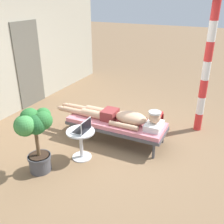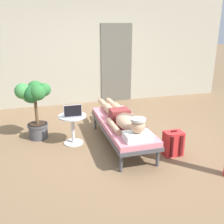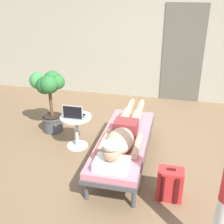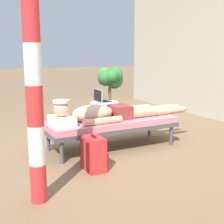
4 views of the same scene
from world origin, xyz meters
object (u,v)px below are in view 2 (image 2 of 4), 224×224
object	(u,v)px
person_reclining	(123,118)
backpack	(173,144)
laptop	(73,113)
lounge_chair	(122,126)
potted_plant	(34,100)
side_table	(73,124)

from	to	relation	value
person_reclining	backpack	size ratio (longest dim) A/B	5.12
person_reclining	backpack	distance (m)	0.91
laptop	lounge_chair	bearing A→B (deg)	-16.10
laptop	potted_plant	size ratio (longest dim) A/B	0.29
side_table	backpack	size ratio (longest dim) A/B	1.23
backpack	potted_plant	world-z (taller)	potted_plant
side_table	laptop	bearing A→B (deg)	-90.00
side_table	backpack	distance (m)	1.72
laptop	potted_plant	bearing A→B (deg)	142.34
potted_plant	lounge_chair	bearing A→B (deg)	-26.44
lounge_chair	person_reclining	xyz separation A→B (m)	(0.00, -0.07, 0.17)
side_table	person_reclining	bearing A→B (deg)	-23.47
person_reclining	backpack	world-z (taller)	person_reclining
person_reclining	potted_plant	size ratio (longest dim) A/B	2.05
person_reclining	lounge_chair	bearing A→B (deg)	90.00
laptop	potted_plant	world-z (taller)	potted_plant
backpack	side_table	bearing A→B (deg)	149.63
lounge_chair	side_table	world-z (taller)	side_table
potted_plant	person_reclining	bearing A→B (deg)	-28.54
person_reclining	laptop	bearing A→B (deg)	159.68
lounge_chair	potted_plant	bearing A→B (deg)	153.56
lounge_chair	person_reclining	size ratio (longest dim) A/B	0.87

